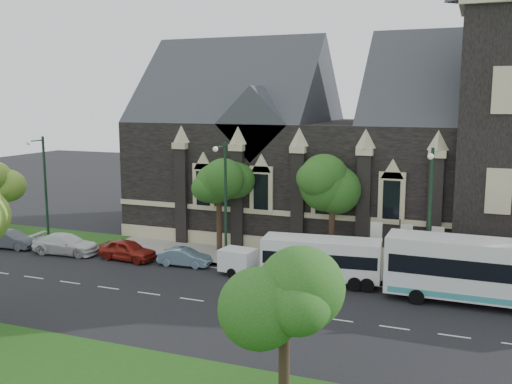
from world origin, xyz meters
The scene contains 19 objects.
ground centered at (0.00, 0.00, 0.00)m, with size 160.00×160.00×0.00m, color black.
sidewalk centered at (0.00, 9.50, 0.07)m, with size 80.00×5.00×0.15m, color gray.
museum centered at (5.12, 18.78, 8.17)m, with size 40.00×17.70×29.90m.
tree_park_east centered at (6.18, -9.32, 4.62)m, with size 3.40×3.40×6.28m.
tree_walk_right centered at (3.21, 10.71, 5.82)m, with size 4.08×4.08×7.80m.
tree_walk_left centered at (-5.80, 10.70, 5.73)m, with size 3.91×3.91×7.64m.
street_lamp_near centered at (10.00, 7.09, 5.11)m, with size 0.36×1.88×9.00m.
street_lamp_mid centered at (-4.00, 7.09, 5.11)m, with size 0.36×1.88×9.00m.
street_lamp_far centered at (-20.00, 7.09, 5.11)m, with size 0.36×1.88×9.00m.
banner_flag_left centered at (6.29, 9.00, 2.38)m, with size 0.90×0.10×4.00m.
banner_flag_center centered at (8.29, 9.00, 2.38)m, with size 0.90×0.10×4.00m.
banner_flag_right centered at (10.29, 9.00, 2.38)m, with size 0.90×0.10×4.00m.
tour_coach centered at (14.35, 5.38, 2.09)m, with size 13.20×3.11×3.84m.
shuttle_bus centered at (3.44, 5.99, 1.70)m, with size 7.87×3.41×2.95m.
box_trailer centered at (-2.38, 5.68, 1.01)m, with size 3.39×2.00×1.77m.
sedan centered at (-6.79, 6.19, 0.64)m, with size 1.35×3.87×1.28m, color #7391A7.
car_far_red centered at (-11.49, 5.98, 0.77)m, with size 1.83×4.54×1.55m, color maroon.
car_far_white centered at (-16.94, 5.73, 0.78)m, with size 2.18×5.36×1.56m, color silver.
car_far_grey centered at (-22.29, 5.48, 0.71)m, with size 1.51×4.33×1.43m, color #474B53.
Camera 1 is at (12.54, -29.48, 11.95)m, focal length 40.30 mm.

